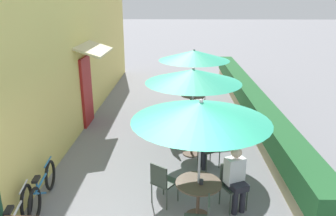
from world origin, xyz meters
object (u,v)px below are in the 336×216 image
object	(u,v)px
coffee_cup_near	(201,182)
cafe_chair_far_right	(189,107)
seated_patron_mid_right	(208,140)
cafe_chair_far_left	(197,94)
patio_table_near	(198,192)
bicycle_second	(43,188)
coffee_cup_far	(189,94)
coffee_cup_mid	(194,125)
patio_table_far	(193,100)
patio_umbrella_far	(194,55)
cafe_chair_near_right	(232,181)
patio_umbrella_mid	(193,76)
cafe_chair_mid_left	(175,126)
seated_patron_near_right	(236,176)
patio_table_mid	(192,135)
cafe_chair_mid_right	(212,146)
cafe_chair_near_back	(162,180)
patio_umbrella_near	(201,111)

from	to	relation	value
coffee_cup_near	cafe_chair_far_right	xyz separation A→B (m)	(-0.08, 4.78, -0.24)
seated_patron_mid_right	cafe_chair_far_left	bearing A→B (deg)	-29.48
patio_table_near	seated_patron_mid_right	distance (m)	1.91
cafe_chair_far_left	bicycle_second	distance (m)	6.69
coffee_cup_far	coffee_cup_mid	bearing A→B (deg)	-89.16
patio_table_far	cafe_chair_far_right	distance (m)	0.75
patio_table_near	patio_umbrella_far	world-z (taller)	patio_umbrella_far
cafe_chair_near_right	patio_umbrella_mid	world-z (taller)	patio_umbrella_mid
cafe_chair_mid_left	patio_umbrella_mid	bearing A→B (deg)	5.86
coffee_cup_mid	patio_table_far	size ratio (longest dim) A/B	0.11
seated_patron_near_right	patio_table_far	distance (m)	5.22
cafe_chair_near_right	coffee_cup_mid	world-z (taller)	cafe_chair_near_right
patio_umbrella_far	seated_patron_near_right	bearing A→B (deg)	-83.85
patio_table_mid	patio_umbrella_mid	distance (m)	1.50
cafe_chair_far_left	coffee_cup_far	size ratio (longest dim) A/B	9.67
cafe_chair_mid_right	coffee_cup_mid	size ratio (longest dim) A/B	9.67
seated_patron_mid_right	patio_table_near	bearing A→B (deg)	140.42
seated_patron_near_right	coffee_cup_mid	size ratio (longest dim) A/B	13.89
coffee_cup_near	patio_table_far	size ratio (longest dim) A/B	0.11
seated_patron_mid_right	patio_umbrella_far	bearing A→B (deg)	-26.76
cafe_chair_far_right	patio_umbrella_far	bearing A→B (deg)	5.86
cafe_chair_near_back	coffee_cup_near	world-z (taller)	cafe_chair_near_back
cafe_chair_near_right	seated_patron_near_right	bearing A→B (deg)	90.00
coffee_cup_near	cafe_chair_far_right	world-z (taller)	cafe_chair_far_right
patio_umbrella_far	cafe_chair_far_left	size ratio (longest dim) A/B	2.63
patio_umbrella_near	patio_umbrella_far	bearing A→B (deg)	88.59
coffee_cup_near	seated_patron_mid_right	size ratio (longest dim) A/B	0.07
coffee_cup_mid	patio_umbrella_mid	bearing A→B (deg)	-140.89
cafe_chair_near_back	patio_table_mid	xyz separation A→B (m)	(0.63, 2.17, 0.01)
patio_table_mid	cafe_chair_mid_right	distance (m)	0.75
coffee_cup_far	patio_table_mid	bearing A→B (deg)	-90.41
cafe_chair_near_back	cafe_chair_far_right	distance (m)	4.40
cafe_chair_far_left	patio_table_far	bearing A→B (deg)	5.86
cafe_chair_far_left	coffee_cup_far	distance (m)	0.91
cafe_chair_mid_left	cafe_chair_far_right	world-z (taller)	same
coffee_cup_far	seated_patron_near_right	bearing A→B (deg)	-82.29
patio_table_mid	cafe_chair_mid_right	size ratio (longest dim) A/B	0.93
patio_umbrella_mid	coffee_cup_far	xyz separation A→B (m)	(0.02, 2.83, -1.27)
patio_umbrella_mid	coffee_cup_far	bearing A→B (deg)	89.59
seated_patron_near_right	bicycle_second	xyz separation A→B (m)	(-3.63, 0.06, -0.36)
cafe_chair_mid_right	seated_patron_near_right	bearing A→B (deg)	159.59
patio_umbrella_far	cafe_chair_far_left	bearing A→B (deg)	77.16
seated_patron_near_right	patio_umbrella_far	distance (m)	5.39
cafe_chair_near_right	patio_umbrella_far	distance (m)	5.33
cafe_chair_near_right	patio_table_mid	bearing A→B (deg)	-97.27
cafe_chair_near_back	coffee_cup_far	distance (m)	5.04
cafe_chair_far_right	cafe_chair_near_back	bearing A→B (deg)	-169.36
cafe_chair_mid_right	coffee_cup_near	bearing A→B (deg)	139.43
cafe_chair_near_right	seated_patron_near_right	distance (m)	0.20
seated_patron_mid_right	patio_table_far	size ratio (longest dim) A/B	1.54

